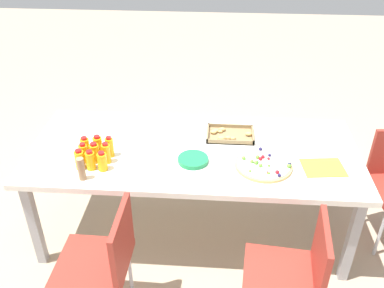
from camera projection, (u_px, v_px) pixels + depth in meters
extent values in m
plane|color=tan|center=(193.00, 228.00, 3.25)|extent=(12.00, 12.00, 0.00)
cube|color=silver|center=(194.00, 152.00, 2.86)|extent=(2.22, 0.95, 0.04)
cube|color=#99999E|center=(34.00, 224.00, 2.79)|extent=(0.06, 0.06, 0.69)
cube|color=#99999E|center=(352.00, 240.00, 2.67)|extent=(0.06, 0.06, 0.69)
cube|color=#99999E|center=(71.00, 157.00, 3.45)|extent=(0.06, 0.06, 0.69)
cube|color=#99999E|center=(327.00, 168.00, 3.33)|extent=(0.06, 0.06, 0.69)
cylinder|color=silver|center=(380.00, 233.00, 2.91)|extent=(0.02, 0.02, 0.41)
cylinder|color=silver|center=(363.00, 203.00, 3.18)|extent=(0.02, 0.02, 0.41)
cube|color=maroon|center=(280.00, 277.00, 2.30)|extent=(0.44, 0.44, 0.04)
cube|color=maroon|center=(321.00, 257.00, 2.17)|extent=(0.07, 0.38, 0.38)
cylinder|color=silver|center=(249.00, 279.00, 2.59)|extent=(0.02, 0.02, 0.41)
cylinder|color=silver|center=(302.00, 286.00, 2.54)|extent=(0.02, 0.02, 0.41)
cube|color=maroon|center=(93.00, 264.00, 2.37)|extent=(0.41, 0.41, 0.04)
cube|color=maroon|center=(122.00, 242.00, 2.25)|extent=(0.04, 0.38, 0.38)
cylinder|color=silver|center=(80.00, 269.00, 2.65)|extent=(0.02, 0.02, 0.41)
cylinder|color=silver|center=(130.00, 273.00, 2.62)|extent=(0.02, 0.02, 0.41)
cylinder|color=#F9AE14|center=(80.00, 160.00, 2.64)|extent=(0.06, 0.06, 0.12)
cylinder|color=red|center=(78.00, 151.00, 2.60)|extent=(0.04, 0.04, 0.02)
cylinder|color=#FAAD14|center=(91.00, 161.00, 2.64)|extent=(0.06, 0.06, 0.12)
cylinder|color=red|center=(89.00, 152.00, 2.60)|extent=(0.04, 0.04, 0.02)
cylinder|color=#F9AE14|center=(102.00, 162.00, 2.63)|extent=(0.06, 0.06, 0.12)
cylinder|color=red|center=(101.00, 153.00, 2.59)|extent=(0.04, 0.04, 0.02)
cylinder|color=#FAAD14|center=(84.00, 154.00, 2.70)|extent=(0.05, 0.05, 0.12)
cylinder|color=red|center=(82.00, 145.00, 2.66)|extent=(0.04, 0.04, 0.02)
cylinder|color=#F9AC14|center=(95.00, 153.00, 2.70)|extent=(0.06, 0.06, 0.13)
cylinder|color=red|center=(93.00, 144.00, 2.66)|extent=(0.04, 0.04, 0.02)
cylinder|color=#F8AD14|center=(106.00, 154.00, 2.69)|extent=(0.05, 0.05, 0.13)
cylinder|color=red|center=(105.00, 144.00, 2.65)|extent=(0.04, 0.04, 0.02)
cylinder|color=#F9AC14|center=(85.00, 147.00, 2.76)|extent=(0.06, 0.06, 0.12)
cylinder|color=red|center=(84.00, 138.00, 2.72)|extent=(0.04, 0.04, 0.02)
cylinder|color=#F9AB14|center=(98.00, 147.00, 2.76)|extent=(0.06, 0.06, 0.13)
cylinder|color=red|center=(97.00, 137.00, 2.72)|extent=(0.04, 0.04, 0.02)
cylinder|color=#FAAE14|center=(110.00, 147.00, 2.75)|extent=(0.05, 0.05, 0.13)
cylinder|color=red|center=(108.00, 138.00, 2.72)|extent=(0.03, 0.03, 0.02)
cylinder|color=tan|center=(263.00, 165.00, 2.68)|extent=(0.36, 0.36, 0.02)
cylinder|color=white|center=(264.00, 164.00, 2.68)|extent=(0.33, 0.33, 0.01)
sphere|color=#66B238|center=(257.00, 157.00, 2.72)|extent=(0.03, 0.03, 0.03)
sphere|color=#1E1947|center=(270.00, 155.00, 2.74)|extent=(0.02, 0.02, 0.02)
sphere|color=#66B238|center=(269.00, 173.00, 2.58)|extent=(0.02, 0.02, 0.02)
sphere|color=#66B238|center=(244.00, 158.00, 2.71)|extent=(0.03, 0.03, 0.03)
sphere|color=#66B238|center=(261.00, 165.00, 2.64)|extent=(0.03, 0.03, 0.03)
sphere|color=#66B238|center=(269.00, 165.00, 2.65)|extent=(0.02, 0.02, 0.02)
sphere|color=#66B238|center=(289.00, 166.00, 2.63)|extent=(0.03, 0.03, 0.03)
sphere|color=red|center=(260.00, 159.00, 2.70)|extent=(0.02, 0.02, 0.02)
sphere|color=red|center=(263.00, 157.00, 2.72)|extent=(0.02, 0.02, 0.02)
sphere|color=#1E1947|center=(260.00, 149.00, 2.80)|extent=(0.02, 0.02, 0.02)
sphere|color=#1E1947|center=(257.00, 162.00, 2.68)|extent=(0.02, 0.02, 0.02)
sphere|color=#66B238|center=(252.00, 161.00, 2.68)|extent=(0.02, 0.02, 0.02)
sphere|color=#1E1947|center=(289.00, 165.00, 2.65)|extent=(0.03, 0.03, 0.03)
sphere|color=red|center=(268.00, 173.00, 2.58)|extent=(0.02, 0.02, 0.02)
sphere|color=#66B238|center=(243.00, 158.00, 2.71)|extent=(0.02, 0.02, 0.02)
sphere|color=red|center=(269.00, 159.00, 2.71)|extent=(0.02, 0.02, 0.02)
sphere|color=red|center=(277.00, 172.00, 2.58)|extent=(0.03, 0.03, 0.03)
sphere|color=#66B238|center=(250.00, 171.00, 2.60)|extent=(0.02, 0.02, 0.02)
sphere|color=#1E1947|center=(279.00, 175.00, 2.56)|extent=(0.02, 0.02, 0.02)
sphere|color=#66B238|center=(256.00, 163.00, 2.67)|extent=(0.03, 0.03, 0.03)
cube|color=olive|center=(230.00, 136.00, 2.99)|extent=(0.33, 0.23, 0.01)
cube|color=olive|center=(230.00, 142.00, 2.90)|extent=(0.33, 0.01, 0.03)
cube|color=olive|center=(230.00, 126.00, 3.08)|extent=(0.33, 0.01, 0.03)
cube|color=olive|center=(208.00, 133.00, 3.00)|extent=(0.01, 0.23, 0.03)
cube|color=olive|center=(253.00, 135.00, 2.98)|extent=(0.01, 0.23, 0.03)
ellipsoid|color=tan|center=(213.00, 132.00, 3.00)|extent=(0.05, 0.03, 0.03)
ellipsoid|color=tan|center=(221.00, 138.00, 2.93)|extent=(0.04, 0.03, 0.02)
ellipsoid|color=tan|center=(228.00, 138.00, 2.94)|extent=(0.05, 0.03, 0.03)
ellipsoid|color=tan|center=(222.00, 129.00, 3.04)|extent=(0.05, 0.03, 0.03)
ellipsoid|color=tan|center=(216.00, 131.00, 3.02)|extent=(0.04, 0.03, 0.03)
ellipsoid|color=tan|center=(233.00, 138.00, 2.94)|extent=(0.04, 0.03, 0.02)
ellipsoid|color=tan|center=(249.00, 134.00, 2.98)|extent=(0.05, 0.04, 0.03)
ellipsoid|color=tan|center=(222.00, 138.00, 2.93)|extent=(0.05, 0.04, 0.03)
ellipsoid|color=tan|center=(220.00, 131.00, 3.02)|extent=(0.04, 0.03, 0.02)
cylinder|color=#1E8C4C|center=(193.00, 161.00, 2.73)|extent=(0.20, 0.20, 0.00)
cylinder|color=#1E8C4C|center=(193.00, 161.00, 2.73)|extent=(0.20, 0.20, 0.00)
cylinder|color=#1E8C4C|center=(193.00, 160.00, 2.73)|extent=(0.20, 0.20, 0.00)
cylinder|color=#1E8C4C|center=(193.00, 159.00, 2.72)|extent=(0.20, 0.20, 0.00)
cylinder|color=#1E8C4C|center=(193.00, 159.00, 2.72)|extent=(0.20, 0.20, 0.00)
cylinder|color=#1E8C4C|center=(193.00, 158.00, 2.72)|extent=(0.20, 0.20, 0.00)
cube|color=white|center=(315.00, 142.00, 2.92)|extent=(0.15, 0.15, 0.01)
cylinder|color=#9E7A56|center=(81.00, 169.00, 2.54)|extent=(0.04, 0.04, 0.15)
cube|color=yellow|center=(323.00, 168.00, 2.67)|extent=(0.28, 0.23, 0.01)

